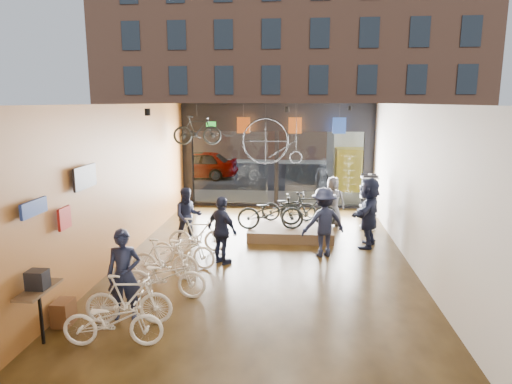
# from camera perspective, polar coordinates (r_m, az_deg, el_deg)

# --- Properties ---
(ground_plane) EXTENTS (7.00, 12.00, 0.04)m
(ground_plane) POSITION_cam_1_polar(r_m,az_deg,el_deg) (11.39, 1.09, -8.66)
(ground_plane) COLOR black
(ground_plane) RESTS_ON ground
(ceiling) EXTENTS (7.00, 12.00, 0.04)m
(ceiling) POSITION_cam_1_polar(r_m,az_deg,el_deg) (10.71, 1.17, 11.04)
(ceiling) COLOR black
(ceiling) RESTS_ON ground
(wall_left) EXTENTS (0.04, 12.00, 3.80)m
(wall_left) POSITION_cam_1_polar(r_m,az_deg,el_deg) (11.68, -16.37, 1.14)
(wall_left) COLOR brown
(wall_left) RESTS_ON ground
(wall_right) EXTENTS (0.04, 12.00, 3.80)m
(wall_right) POSITION_cam_1_polar(r_m,az_deg,el_deg) (11.21, 19.39, 0.54)
(wall_right) COLOR beige
(wall_right) RESTS_ON ground
(wall_back) EXTENTS (7.00, 0.04, 3.80)m
(wall_back) POSITION_cam_1_polar(r_m,az_deg,el_deg) (5.11, -3.82, -11.25)
(wall_back) COLOR beige
(wall_back) RESTS_ON ground
(storefront) EXTENTS (7.00, 0.26, 3.80)m
(storefront) POSITION_cam_1_polar(r_m,az_deg,el_deg) (16.82, 2.60, 4.54)
(storefront) COLOR black
(storefront) RESTS_ON ground
(exit_sign) EXTENTS (0.35, 0.06, 0.18)m
(exit_sign) POSITION_cam_1_polar(r_m,az_deg,el_deg) (16.88, -5.63, 8.44)
(exit_sign) COLOR #198C26
(exit_sign) RESTS_ON storefront
(street_road) EXTENTS (30.00, 18.00, 0.02)m
(street_road) POSITION_cam_1_polar(r_m,az_deg,el_deg) (25.98, 3.49, 2.65)
(street_road) COLOR black
(street_road) RESTS_ON ground
(sidewalk_near) EXTENTS (30.00, 2.40, 0.12)m
(sidewalk_near) POSITION_cam_1_polar(r_m,az_deg,el_deg) (18.30, 2.73, -0.75)
(sidewalk_near) COLOR slate
(sidewalk_near) RESTS_ON ground
(sidewalk_far) EXTENTS (30.00, 2.00, 0.12)m
(sidewalk_far) POSITION_cam_1_polar(r_m,az_deg,el_deg) (29.94, 3.74, 3.92)
(sidewalk_far) COLOR slate
(sidewalk_far) RESTS_ON ground
(opposite_building) EXTENTS (26.00, 5.00, 14.00)m
(opposite_building) POSITION_cam_1_polar(r_m,az_deg,el_deg) (32.35, 4.03, 16.78)
(opposite_building) COLOR brown
(opposite_building) RESTS_ON ground
(street_car) EXTENTS (4.20, 1.69, 1.43)m
(street_car) POSITION_cam_1_polar(r_m,az_deg,el_deg) (23.47, -7.48, 3.44)
(street_car) COLOR gray
(street_car) RESTS_ON street_road
(box_truck) EXTENTS (2.33, 7.00, 2.76)m
(box_truck) POSITION_cam_1_polar(r_m,az_deg,el_deg) (22.00, 12.42, 4.50)
(box_truck) COLOR silver
(box_truck) RESTS_ON street_road
(floor_bike_0) EXTENTS (1.65, 0.71, 0.84)m
(floor_bike_0) POSITION_cam_1_polar(r_m,az_deg,el_deg) (7.89, -17.44, -15.12)
(floor_bike_0) COLOR white
(floor_bike_0) RESTS_ON ground_plane
(floor_bike_1) EXTENTS (1.56, 0.58, 0.92)m
(floor_bike_1) POSITION_cam_1_polar(r_m,az_deg,el_deg) (8.47, -15.64, -12.83)
(floor_bike_1) COLOR white
(floor_bike_1) RESTS_ON ground_plane
(floor_bike_2) EXTENTS (1.68, 0.63, 0.87)m
(floor_bike_2) POSITION_cam_1_polar(r_m,az_deg,el_deg) (9.40, -11.37, -10.32)
(floor_bike_2) COLOR white
(floor_bike_2) RESTS_ON ground_plane
(floor_bike_3) EXTENTS (1.54, 0.52, 0.91)m
(floor_bike_3) POSITION_cam_1_polar(r_m,az_deg,el_deg) (10.32, -11.37, -8.22)
(floor_bike_3) COLOR white
(floor_bike_3) RESTS_ON ground_plane
(floor_bike_4) EXTENTS (1.72, 0.96, 0.86)m
(floor_bike_4) POSITION_cam_1_polar(r_m,az_deg,el_deg) (11.01, -9.05, -7.04)
(floor_bike_4) COLOR white
(floor_bike_4) RESTS_ON ground_plane
(floor_bike_5) EXTENTS (1.54, 0.56, 0.91)m
(floor_bike_5) POSITION_cam_1_polar(r_m,az_deg,el_deg) (12.00, -7.32, -5.33)
(floor_bike_5) COLOR white
(floor_bike_5) RESTS_ON ground_plane
(display_platform) EXTENTS (2.40, 1.80, 0.30)m
(display_platform) POSITION_cam_1_polar(r_m,az_deg,el_deg) (13.41, 4.34, -4.83)
(display_platform) COLOR #523A25
(display_platform) RESTS_ON ground_plane
(display_bike_left) EXTENTS (1.92, 0.85, 0.98)m
(display_bike_left) POSITION_cam_1_polar(r_m,az_deg,el_deg) (12.87, 1.82, -2.55)
(display_bike_left) COLOR black
(display_bike_left) RESTS_ON display_platform
(display_bike_mid) EXTENTS (1.65, 0.51, 0.98)m
(display_bike_mid) POSITION_cam_1_polar(r_m,az_deg,el_deg) (13.30, 6.52, -2.15)
(display_bike_mid) COLOR black
(display_bike_mid) RESTS_ON display_platform
(display_bike_right) EXTENTS (1.66, 0.64, 0.86)m
(display_bike_right) POSITION_cam_1_polar(r_m,az_deg,el_deg) (13.81, 4.11, -1.87)
(display_bike_right) COLOR black
(display_bike_right) RESTS_ON display_platform
(customer_0) EXTENTS (0.67, 0.50, 1.66)m
(customer_0) POSITION_cam_1_polar(r_m,az_deg,el_deg) (8.57, -16.16, -9.89)
(customer_0) COLOR #161C33
(customer_0) RESTS_ON ground_plane
(customer_1) EXTENTS (0.93, 0.83, 1.58)m
(customer_1) POSITION_cam_1_polar(r_m,az_deg,el_deg) (12.57, -8.52, -3.02)
(customer_1) COLOR #161C33
(customer_1) RESTS_ON ground_plane
(customer_2) EXTENTS (1.01, 0.93, 1.66)m
(customer_2) POSITION_cam_1_polar(r_m,az_deg,el_deg) (10.97, -4.26, -4.82)
(customer_2) COLOR #161C33
(customer_2) RESTS_ON ground_plane
(customer_3) EXTENTS (1.30, 1.02, 1.76)m
(customer_3) POSITION_cam_1_polar(r_m,az_deg,el_deg) (11.60, 8.46, -3.76)
(customer_3) COLOR #161C33
(customer_3) RESTS_ON ground_plane
(customer_4) EXTENTS (0.78, 0.52, 1.56)m
(customer_4) POSITION_cam_1_polar(r_m,az_deg,el_deg) (14.50, 9.55, -1.16)
(customer_4) COLOR #3F3F44
(customer_4) RESTS_ON ground_plane
(customer_5) EXTENTS (1.11, 1.84, 1.89)m
(customer_5) POSITION_cam_1_polar(r_m,az_deg,el_deg) (12.56, 13.88, -2.49)
(customer_5) COLOR #161C33
(customer_5) RESTS_ON ground_plane
(sunglasses_rack) EXTENTS (0.59, 0.52, 1.72)m
(sunglasses_rack) POSITION_cam_1_polar(r_m,az_deg,el_deg) (14.33, 13.89, -1.17)
(sunglasses_rack) COLOR white
(sunglasses_rack) RESTS_ON ground_plane
(wall_merch) EXTENTS (0.40, 2.40, 2.60)m
(wall_merch) POSITION_cam_1_polar(r_m,az_deg,el_deg) (8.68, -23.75, -6.87)
(wall_merch) COLOR navy
(wall_merch) RESTS_ON wall_left
(penny_farthing) EXTENTS (1.96, 0.06, 1.57)m
(penny_farthing) POSITION_cam_1_polar(r_m,az_deg,el_deg) (15.44, 2.41, 6.19)
(penny_farthing) COLOR black
(penny_farthing) RESTS_ON ceiling
(hung_bike) EXTENTS (1.63, 0.68, 0.95)m
(hung_bike) POSITION_cam_1_polar(r_m,az_deg,el_deg) (15.28, -7.36, 7.65)
(hung_bike) COLOR black
(hung_bike) RESTS_ON ceiling
(jersey_left) EXTENTS (0.45, 0.03, 0.55)m
(jersey_left) POSITION_cam_1_polar(r_m,az_deg,el_deg) (16.02, -1.57, 8.35)
(jersey_left) COLOR #CC5919
(jersey_left) RESTS_ON ceiling
(jersey_mid) EXTENTS (0.45, 0.03, 0.55)m
(jersey_mid) POSITION_cam_1_polar(r_m,az_deg,el_deg) (15.91, 4.91, 8.29)
(jersey_mid) COLOR #CC5919
(jersey_mid) RESTS_ON ceiling
(jersey_right) EXTENTS (0.45, 0.03, 0.55)m
(jersey_right) POSITION_cam_1_polar(r_m,az_deg,el_deg) (15.97, 10.36, 8.16)
(jersey_right) COLOR #1E3F99
(jersey_right) RESTS_ON ceiling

